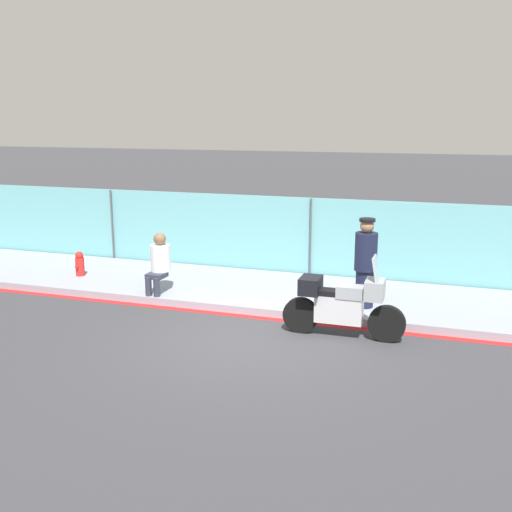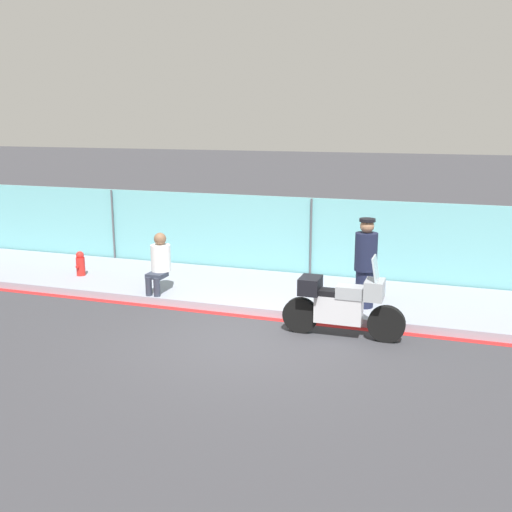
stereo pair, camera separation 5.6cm
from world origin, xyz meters
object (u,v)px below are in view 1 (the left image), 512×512
object	(u,v)px
officer_standing	(366,263)
person_seated_on_curb	(159,260)
fire_hydrant	(80,264)
motorcycle	(342,304)

from	to	relation	value
officer_standing	person_seated_on_curb	xyz separation A→B (m)	(-4.34, -0.33, -0.20)
person_seated_on_curb	fire_hydrant	bearing A→B (deg)	165.63
motorcycle	fire_hydrant	distance (m)	6.80
officer_standing	fire_hydrant	xyz separation A→B (m)	(-6.78, 0.29, -0.61)
motorcycle	fire_hydrant	size ratio (longest dim) A/B	3.73
motorcycle	person_seated_on_curb	world-z (taller)	motorcycle
fire_hydrant	motorcycle	bearing A→B (deg)	-14.38
fire_hydrant	person_seated_on_curb	bearing A→B (deg)	-14.37
person_seated_on_curb	fire_hydrant	world-z (taller)	person_seated_on_curb
motorcycle	officer_standing	size ratio (longest dim) A/B	1.23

